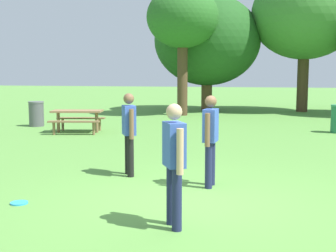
# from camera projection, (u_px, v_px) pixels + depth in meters

# --- Properties ---
(ground_plane) EXTENTS (120.00, 120.00, 0.00)m
(ground_plane) POSITION_uv_depth(u_px,v_px,m) (192.00, 199.00, 7.23)
(ground_plane) COLOR #568E3D
(person_thrower) EXTENTS (0.38, 0.54, 1.64)m
(person_thrower) POSITION_uv_depth(u_px,v_px,m) (174.00, 157.00, 5.78)
(person_thrower) COLOR #1E234C
(person_thrower) RESTS_ON ground
(person_catcher) EXTENTS (0.38, 0.54, 1.64)m
(person_catcher) POSITION_uv_depth(u_px,v_px,m) (129.00, 129.00, 8.78)
(person_catcher) COLOR black
(person_catcher) RESTS_ON ground
(person_bystander) EXTENTS (0.25, 0.61, 1.64)m
(person_bystander) POSITION_uv_depth(u_px,v_px,m) (210.00, 135.00, 7.90)
(person_bystander) COLOR #1E234C
(person_bystander) RESTS_ON ground
(frisbee) EXTENTS (0.27, 0.27, 0.03)m
(frisbee) POSITION_uv_depth(u_px,v_px,m) (19.00, 203.00, 6.96)
(frisbee) COLOR #2D9EDB
(frisbee) RESTS_ON ground
(picnic_table_near) EXTENTS (1.96, 1.75, 0.77)m
(picnic_table_near) POSITION_uv_depth(u_px,v_px,m) (77.00, 116.00, 15.28)
(picnic_table_near) COLOR olive
(picnic_table_near) RESTS_ON ground
(trash_can_beside_table) EXTENTS (0.59, 0.59, 0.96)m
(trash_can_beside_table) POSITION_uv_depth(u_px,v_px,m) (36.00, 114.00, 17.10)
(trash_can_beside_table) COLOR #515156
(trash_can_beside_table) RESTS_ON ground
(tree_tall_left) EXTENTS (3.44, 3.44, 6.15)m
(tree_tall_left) POSITION_uv_depth(u_px,v_px,m) (183.00, 19.00, 21.16)
(tree_tall_left) COLOR #4C3823
(tree_tall_left) RESTS_ON ground
(tree_broad_center) EXTENTS (5.76, 5.76, 6.26)m
(tree_broad_center) POSITION_uv_depth(u_px,v_px,m) (207.00, 41.00, 24.21)
(tree_broad_center) COLOR brown
(tree_broad_center) RESTS_ON ground
(tree_far_right) EXTENTS (5.53, 5.53, 7.45)m
(tree_far_right) POSITION_uv_depth(u_px,v_px,m) (305.00, 14.00, 23.13)
(tree_far_right) COLOR #4C3823
(tree_far_right) RESTS_ON ground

